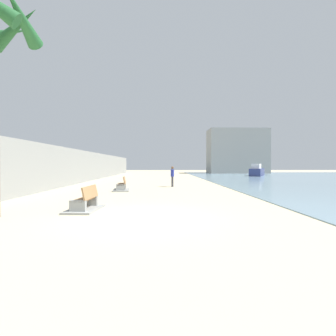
% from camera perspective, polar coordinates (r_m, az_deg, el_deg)
% --- Properties ---
extents(ground_plane, '(120.00, 120.00, 0.00)m').
position_cam_1_polar(ground_plane, '(27.20, -3.12, -3.11)').
color(ground_plane, '#C6B793').
extents(seawall, '(0.80, 64.00, 3.26)m').
position_cam_1_polar(seawall, '(28.38, -18.43, 0.31)').
color(seawall, gray).
rests_on(seawall, ground).
extents(bench_near, '(1.22, 2.16, 0.98)m').
position_cam_1_polar(bench_near, '(11.15, -17.46, -7.51)').
color(bench_near, gray).
rests_on(bench_near, ground).
extents(bench_far, '(1.30, 2.20, 0.98)m').
position_cam_1_polar(bench_far, '(18.91, -10.00, -4.10)').
color(bench_far, gray).
rests_on(bench_far, ground).
extents(person_walking, '(0.29, 0.49, 1.69)m').
position_cam_1_polar(person_walking, '(21.64, 0.96, -1.49)').
color(person_walking, '#333338').
rests_on(person_walking, ground).
extents(boat_mid_bay, '(4.52, 6.80, 1.92)m').
position_cam_1_polar(boat_mid_bay, '(44.88, 18.68, -0.63)').
color(boat_mid_bay, navy).
rests_on(boat_mid_bay, water_bay).
extents(harbor_building, '(12.00, 6.00, 9.20)m').
position_cam_1_polar(harbor_building, '(57.41, 14.67, 3.49)').
color(harbor_building, gray).
rests_on(harbor_building, ground).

